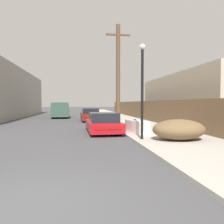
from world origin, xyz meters
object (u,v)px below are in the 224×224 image
at_px(pickup_truck, 61,110).
at_px(car_parked_mid, 90,115).
at_px(utility_pole, 118,74).
at_px(street_lamp, 142,84).
at_px(parked_sports_car_red, 103,123).
at_px(discarded_fridge, 137,127).
at_px(brush_pile, 179,130).

bearing_deg(pickup_truck, car_parked_mid, 120.79).
relative_size(utility_pole, street_lamp, 1.74).
distance_m(parked_sports_car_red, car_parked_mid, 8.89).
xyz_separation_m(discarded_fridge, car_parked_mid, (-2.05, 10.18, 0.14)).
relative_size(utility_pole, brush_pile, 3.14).
height_order(utility_pole, brush_pile, utility_pole).
relative_size(parked_sports_car_red, street_lamp, 1.01).
relative_size(pickup_truck, brush_pile, 2.33).
distance_m(discarded_fridge, brush_pile, 2.80).
bearing_deg(parked_sports_car_red, pickup_truck, 103.01).
distance_m(car_parked_mid, pickup_truck, 6.02).
distance_m(discarded_fridge, pickup_truck, 16.14).
height_order(discarded_fridge, pickup_truck, pickup_truck).
xyz_separation_m(parked_sports_car_red, brush_pile, (2.94, -3.82, 0.03)).
distance_m(parked_sports_car_red, street_lamp, 4.21).
relative_size(parked_sports_car_red, utility_pole, 0.58).
xyz_separation_m(discarded_fridge, utility_pole, (-0.27, 4.38, 3.45)).
height_order(parked_sports_car_red, street_lamp, street_lamp).
height_order(discarded_fridge, brush_pile, brush_pile).
bearing_deg(brush_pile, street_lamp, 164.74).
height_order(car_parked_mid, utility_pole, utility_pole).
distance_m(discarded_fridge, car_parked_mid, 10.39).
bearing_deg(utility_pole, car_parked_mid, 107.10).
bearing_deg(car_parked_mid, parked_sports_car_red, -89.29).
distance_m(utility_pole, street_lamp, 6.61).
bearing_deg(discarded_fridge, pickup_truck, 97.10).
xyz_separation_m(street_lamp, brush_pile, (1.55, -0.42, -2.03)).
distance_m(car_parked_mid, street_lamp, 12.57).
height_order(car_parked_mid, street_lamp, street_lamp).
bearing_deg(utility_pole, discarded_fridge, -86.51).
bearing_deg(car_parked_mid, discarded_fridge, -80.01).
bearing_deg(street_lamp, pickup_truck, 106.03).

